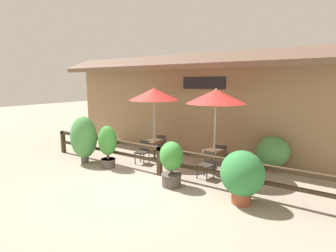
# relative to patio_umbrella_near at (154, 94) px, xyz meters

# --- Properties ---
(ground_plane) EXTENTS (60.00, 60.00, 0.00)m
(ground_plane) POSITION_rel_patio_umbrella_near_xyz_m (1.24, -2.44, -2.57)
(ground_plane) COLOR #9E937F
(building_facade) EXTENTS (14.28, 1.49, 4.23)m
(building_facade) POSITION_rel_patio_umbrella_near_xyz_m (1.24, 1.66, -0.41)
(building_facade) COLOR #997A56
(building_facade) RESTS_ON ground
(patio_railing) EXTENTS (10.40, 0.14, 0.95)m
(patio_railing) POSITION_rel_patio_umbrella_near_xyz_m (1.24, -1.39, -1.88)
(patio_railing) COLOR #3D2D1E
(patio_railing) RESTS_ON ground
(patio_umbrella_near) EXTENTS (1.96, 1.96, 2.84)m
(patio_umbrella_near) POSITION_rel_patio_umbrella_near_xyz_m (0.00, 0.00, 0.00)
(patio_umbrella_near) COLOR #B7B2A8
(patio_umbrella_near) RESTS_ON ground
(dining_table_near) EXTENTS (0.85, 0.85, 0.74)m
(dining_table_near) POSITION_rel_patio_umbrella_near_xyz_m (0.00, 0.00, -1.98)
(dining_table_near) COLOR #4C3826
(dining_table_near) RESTS_ON ground
(chair_near_streetside) EXTENTS (0.47, 0.47, 0.86)m
(chair_near_streetside) POSITION_rel_patio_umbrella_near_xyz_m (-0.04, -0.68, -2.09)
(chair_near_streetside) COLOR #332D28
(chair_near_streetside) RESTS_ON ground
(chair_near_wallside) EXTENTS (0.48, 0.48, 0.86)m
(chair_near_wallside) POSITION_rel_patio_umbrella_near_xyz_m (-0.06, 0.68, -2.09)
(chair_near_wallside) COLOR #332D28
(chair_near_wallside) RESTS_ON ground
(patio_umbrella_middle) EXTENTS (1.96, 1.96, 2.84)m
(patio_umbrella_middle) POSITION_rel_patio_umbrella_near_xyz_m (2.62, -0.15, 0.00)
(patio_umbrella_middle) COLOR #B7B2A8
(patio_umbrella_middle) RESTS_ON ground
(dining_table_middle) EXTENTS (0.85, 0.85, 0.74)m
(dining_table_middle) POSITION_rel_patio_umbrella_near_xyz_m (2.62, -0.15, -1.98)
(dining_table_middle) COLOR #4C3826
(dining_table_middle) RESTS_ON ground
(chair_middle_streetside) EXTENTS (0.49, 0.49, 0.86)m
(chair_middle_streetside) POSITION_rel_patio_umbrella_near_xyz_m (2.65, -0.78, -2.09)
(chair_middle_streetside) COLOR #332D28
(chair_middle_streetside) RESTS_ON ground
(chair_middle_wallside) EXTENTS (0.48, 0.48, 0.86)m
(chair_middle_wallside) POSITION_rel_patio_umbrella_near_xyz_m (2.63, 0.47, -2.09)
(chair_middle_wallside) COLOR #332D28
(chair_middle_wallside) RESTS_ON ground
(potted_plant_corner_fern) EXTENTS (1.10, 0.99, 1.37)m
(potted_plant_corner_fern) POSITION_rel_patio_umbrella_near_xyz_m (4.14, -1.92, -1.82)
(potted_plant_corner_fern) COLOR #9E4C33
(potted_plant_corner_fern) RESTS_ON ground
(potted_plant_small_flowering) EXTENTS (0.69, 0.62, 1.52)m
(potted_plant_small_flowering) POSITION_rel_patio_umbrella_near_xyz_m (-0.78, -1.75, -1.71)
(potted_plant_small_flowering) COLOR #564C47
(potted_plant_small_flowering) RESTS_ON ground
(potted_plant_broad_leaf) EXTENTS (0.71, 0.64, 1.34)m
(potted_plant_broad_leaf) POSITION_rel_patio_umbrella_near_xyz_m (2.06, -1.95, -1.84)
(potted_plant_broad_leaf) COLOR #564C47
(potted_plant_broad_leaf) RESTS_ON ground
(potted_plant_entrance_palm) EXTENTS (1.04, 0.93, 1.78)m
(potted_plant_entrance_palm) POSITION_rel_patio_umbrella_near_xyz_m (-1.92, -1.86, -1.60)
(potted_plant_entrance_palm) COLOR #564C47
(potted_plant_entrance_palm) RESTS_ON ground
(potted_plant_tall_tropical) EXTENTS (1.11, 1.00, 1.22)m
(potted_plant_tall_tropical) POSITION_rel_patio_umbrella_near_xyz_m (4.24, 1.11, -1.90)
(potted_plant_tall_tropical) COLOR #9E4C33
(potted_plant_tall_tropical) RESTS_ON ground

